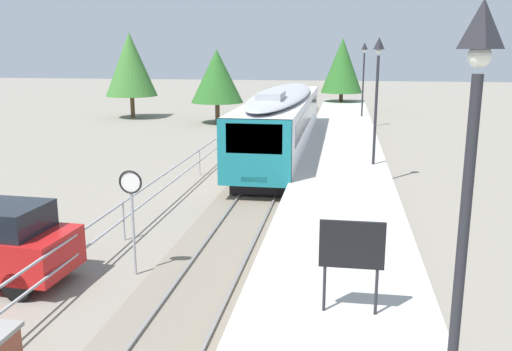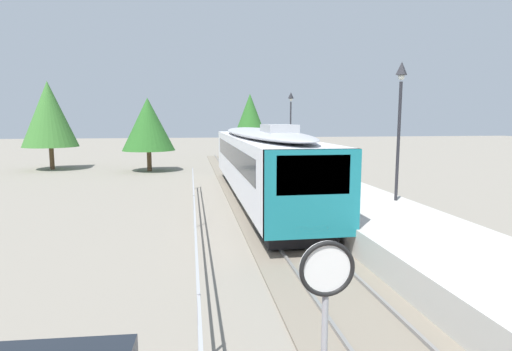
{
  "view_description": "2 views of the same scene",
  "coord_description": "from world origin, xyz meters",
  "px_view_note": "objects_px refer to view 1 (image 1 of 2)",
  "views": [
    {
      "loc": [
        3.24,
        -3.08,
        5.74
      ],
      "look_at": [
        0.4,
        14.57,
        1.6
      ],
      "focal_mm": 38.2,
      "sensor_mm": 36.0,
      "label": 1
    },
    {
      "loc": [
        -3.37,
        5.53,
        4.05
      ],
      "look_at": [
        -1.0,
        20.57,
        2.0
      ],
      "focal_mm": 28.99,
      "sensor_mm": 36.0,
      "label": 2
    }
  ],
  "objects_px": {
    "platform_lamp_mid_platform": "(377,77)",
    "platform_notice_board": "(352,248)",
    "commuter_train": "(282,118)",
    "platform_lamp_near_end": "(470,158)",
    "speed_limit_sign": "(131,196)",
    "platform_lamp_far_end": "(364,65)"
  },
  "relations": [
    {
      "from": "platform_lamp_far_end",
      "to": "platform_notice_board",
      "type": "relative_size",
      "value": 2.97
    },
    {
      "from": "platform_lamp_mid_platform",
      "to": "platform_notice_board",
      "type": "bearing_deg",
      "value": -94.54
    },
    {
      "from": "commuter_train",
      "to": "platform_lamp_mid_platform",
      "type": "distance_m",
      "value": 7.46
    },
    {
      "from": "platform_lamp_far_end",
      "to": "platform_notice_board",
      "type": "bearing_deg",
      "value": -92.01
    },
    {
      "from": "platform_lamp_near_end",
      "to": "platform_lamp_mid_platform",
      "type": "bearing_deg",
      "value": 90.0
    },
    {
      "from": "platform_lamp_near_end",
      "to": "platform_notice_board",
      "type": "bearing_deg",
      "value": 107.03
    },
    {
      "from": "platform_lamp_far_end",
      "to": "platform_lamp_near_end",
      "type": "bearing_deg",
      "value": -90.0
    },
    {
      "from": "commuter_train",
      "to": "speed_limit_sign",
      "type": "bearing_deg",
      "value": -96.95
    },
    {
      "from": "platform_lamp_near_end",
      "to": "commuter_train",
      "type": "bearing_deg",
      "value": 101.31
    },
    {
      "from": "platform_lamp_far_end",
      "to": "speed_limit_sign",
      "type": "height_order",
      "value": "platform_lamp_far_end"
    },
    {
      "from": "commuter_train",
      "to": "platform_lamp_mid_platform",
      "type": "height_order",
      "value": "platform_lamp_mid_platform"
    },
    {
      "from": "platform_notice_board",
      "to": "speed_limit_sign",
      "type": "xyz_separation_m",
      "value": [
        -5.47,
        3.01,
        -0.06
      ]
    },
    {
      "from": "platform_lamp_near_end",
      "to": "platform_notice_board",
      "type": "xyz_separation_m",
      "value": [
        -1.11,
        3.62,
        -2.44
      ]
    },
    {
      "from": "platform_lamp_mid_platform",
      "to": "platform_lamp_far_end",
      "type": "height_order",
      "value": "same"
    },
    {
      "from": "platform_lamp_mid_platform",
      "to": "platform_lamp_far_end",
      "type": "relative_size",
      "value": 1.0
    },
    {
      "from": "platform_lamp_mid_platform",
      "to": "platform_notice_board",
      "type": "height_order",
      "value": "platform_lamp_mid_platform"
    },
    {
      "from": "platform_notice_board",
      "to": "speed_limit_sign",
      "type": "height_order",
      "value": "speed_limit_sign"
    },
    {
      "from": "platform_lamp_mid_platform",
      "to": "commuter_train",
      "type": "bearing_deg",
      "value": 130.76
    },
    {
      "from": "platform_lamp_mid_platform",
      "to": "speed_limit_sign",
      "type": "xyz_separation_m",
      "value": [
        -6.58,
        -10.99,
        -2.5
      ]
    },
    {
      "from": "commuter_train",
      "to": "platform_lamp_near_end",
      "type": "distance_m",
      "value": 23.53
    },
    {
      "from": "platform_lamp_mid_platform",
      "to": "platform_lamp_far_end",
      "type": "distance_m",
      "value": 17.62
    },
    {
      "from": "platform_lamp_near_end",
      "to": "platform_lamp_mid_platform",
      "type": "distance_m",
      "value": 17.62
    }
  ]
}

